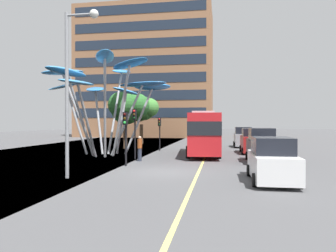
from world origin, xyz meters
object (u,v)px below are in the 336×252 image
at_px(car_parked_mid, 261,146).
at_px(pedestrian, 140,148).
at_px(red_bus, 203,131).
at_px(car_side_street, 243,138).
at_px(traffic_light_kerb_near, 125,127).
at_px(traffic_light_kerb_far, 135,123).
at_px(traffic_light_island_mid, 160,127).
at_px(car_parked_far, 252,141).
at_px(car_parked_near, 272,161).
at_px(leaf_sculpture, 105,84).
at_px(street_lamp, 74,73).

relative_size(car_parked_mid, pedestrian, 2.43).
bearing_deg(red_bus, car_side_street, 66.80).
distance_m(traffic_light_kerb_near, traffic_light_kerb_far, 3.86).
xyz_separation_m(traffic_light_kerb_far, car_parked_mid, (9.24, -0.33, -1.62)).
distance_m(red_bus, car_parked_mid, 6.22).
bearing_deg(car_parked_mid, traffic_light_kerb_far, 177.93).
bearing_deg(pedestrian, traffic_light_island_mid, 91.09).
distance_m(car_parked_far, car_side_street, 7.12).
bearing_deg(traffic_light_kerb_near, car_parked_far, 49.19).
relative_size(traffic_light_island_mid, car_parked_far, 0.72).
bearing_deg(car_parked_near, car_parked_far, 88.35).
bearing_deg(car_parked_mid, pedestrian, -175.15).
distance_m(red_bus, car_parked_near, 12.49).
bearing_deg(traffic_light_island_mid, leaf_sculpture, -127.71).
height_order(traffic_light_kerb_far, pedestrian, traffic_light_kerb_far).
relative_size(red_bus, car_parked_near, 2.16).
bearing_deg(car_side_street, car_parked_near, -90.34).
bearing_deg(red_bus, car_parked_near, -71.70).
bearing_deg(traffic_light_kerb_near, car_parked_near, -25.32).
distance_m(leaf_sculpture, traffic_light_kerb_near, 8.07).
distance_m(traffic_light_kerb_near, car_parked_near, 9.38).
height_order(car_parked_mid, pedestrian, car_parked_mid).
distance_m(leaf_sculpture, car_side_street, 17.22).
bearing_deg(leaf_sculpture, street_lamp, -76.97).
bearing_deg(street_lamp, car_side_street, 66.12).
bearing_deg(car_parked_far, traffic_light_kerb_near, -130.81).
xyz_separation_m(traffic_light_kerb_near, car_side_street, (8.49, 17.27, -1.43)).
bearing_deg(red_bus, street_lamp, -114.39).
xyz_separation_m(car_parked_near, street_lamp, (-9.59, -0.71, 4.28)).
bearing_deg(car_parked_far, traffic_light_island_mid, 173.62).
distance_m(car_parked_mid, street_lamp, 13.56).
bearing_deg(car_parked_near, traffic_light_kerb_near, 154.68).
xyz_separation_m(red_bus, car_side_street, (4.03, 9.41, -0.97)).
bearing_deg(street_lamp, car_parked_mid, 39.16).
height_order(car_parked_near, street_lamp, street_lamp).
height_order(traffic_light_kerb_far, street_lamp, street_lamp).
distance_m(traffic_light_kerb_near, car_side_street, 19.29).
bearing_deg(car_parked_far, car_parked_mid, -89.83).
xyz_separation_m(traffic_light_island_mid, street_lamp, (-1.28, -15.80, 2.90)).
height_order(leaf_sculpture, traffic_light_island_mid, leaf_sculpture).
relative_size(car_parked_near, car_parked_mid, 1.03).
relative_size(traffic_light_kerb_near, traffic_light_island_mid, 1.06).
relative_size(car_parked_near, car_side_street, 1.13).
height_order(red_bus, car_parked_near, red_bus).
bearing_deg(street_lamp, pedestrian, 79.02).
relative_size(car_parked_mid, street_lamp, 0.53).
bearing_deg(red_bus, traffic_light_kerb_near, -119.55).
bearing_deg(traffic_light_island_mid, car_parked_mid, -41.20).
relative_size(leaf_sculpture, traffic_light_island_mid, 3.69).
distance_m(traffic_light_kerb_far, car_parked_far, 11.31).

